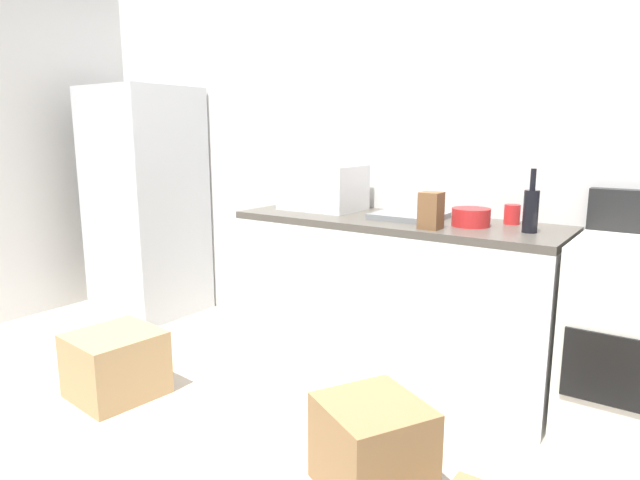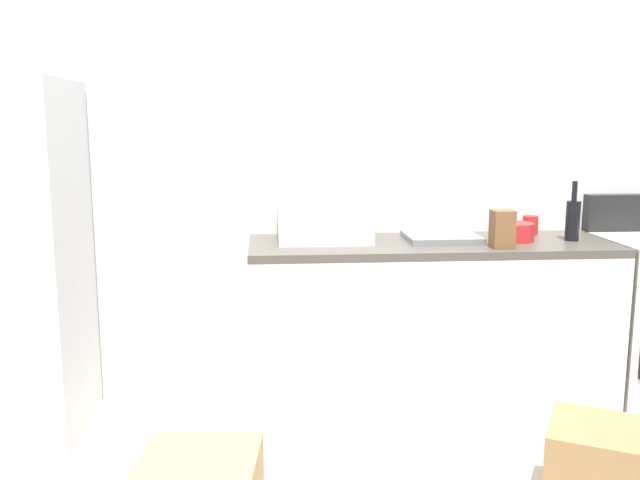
# 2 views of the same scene
# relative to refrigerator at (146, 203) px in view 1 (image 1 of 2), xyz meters

# --- Properties ---
(ground_plane) EXTENTS (6.00, 6.00, 0.00)m
(ground_plane) POSITION_rel_refrigerator_xyz_m (1.75, -1.15, -0.84)
(ground_plane) COLOR #B2A899
(wall_back) EXTENTS (5.00, 0.10, 2.60)m
(wall_back) POSITION_rel_refrigerator_xyz_m (1.75, 0.40, 0.46)
(wall_back) COLOR silver
(wall_back) RESTS_ON ground_plane
(kitchen_counter) EXTENTS (1.80, 0.60, 0.90)m
(kitchen_counter) POSITION_rel_refrigerator_xyz_m (2.05, 0.05, -0.39)
(kitchen_counter) COLOR silver
(kitchen_counter) RESTS_ON ground_plane
(refrigerator) EXTENTS (0.68, 0.66, 1.68)m
(refrigerator) POSITION_rel_refrigerator_xyz_m (0.00, 0.00, 0.00)
(refrigerator) COLOR silver
(refrigerator) RESTS_ON ground_plane
(microwave) EXTENTS (0.46, 0.34, 0.27)m
(microwave) POSITION_rel_refrigerator_xyz_m (1.53, 0.12, 0.19)
(microwave) COLOR white
(microwave) RESTS_ON kitchen_counter
(sink_basin) EXTENTS (0.36, 0.32, 0.03)m
(sink_basin) POSITION_rel_refrigerator_xyz_m (2.12, 0.09, 0.07)
(sink_basin) COLOR slate
(sink_basin) RESTS_ON kitchen_counter
(wine_bottle) EXTENTS (0.07, 0.07, 0.30)m
(wine_bottle) POSITION_rel_refrigerator_xyz_m (2.77, 0.03, 0.17)
(wine_bottle) COLOR black
(wine_bottle) RESTS_ON kitchen_counter
(coffee_mug) EXTENTS (0.08, 0.08, 0.10)m
(coffee_mug) POSITION_rel_refrigerator_xyz_m (2.63, 0.23, 0.11)
(coffee_mug) COLOR red
(coffee_mug) RESTS_ON kitchen_counter
(knife_block) EXTENTS (0.10, 0.10, 0.18)m
(knife_block) POSITION_rel_refrigerator_xyz_m (2.34, -0.15, 0.15)
(knife_block) COLOR brown
(knife_block) RESTS_ON kitchen_counter
(mixing_bowl) EXTENTS (0.19, 0.19, 0.09)m
(mixing_bowl) POSITION_rel_refrigerator_xyz_m (2.48, 0.05, 0.10)
(mixing_bowl) COLOR red
(mixing_bowl) RESTS_ON kitchen_counter
(cardboard_box_large) EXTENTS (0.45, 0.46, 0.34)m
(cardboard_box_large) POSITION_rel_refrigerator_xyz_m (0.99, -1.02, -0.67)
(cardboard_box_large) COLOR tan
(cardboard_box_large) RESTS_ON ground_plane
(cardboard_box_small) EXTENTS (0.51, 0.51, 0.36)m
(cardboard_box_small) POSITION_rel_refrigerator_xyz_m (2.49, -0.94, -0.66)
(cardboard_box_small) COLOR olive
(cardboard_box_small) RESTS_ON ground_plane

